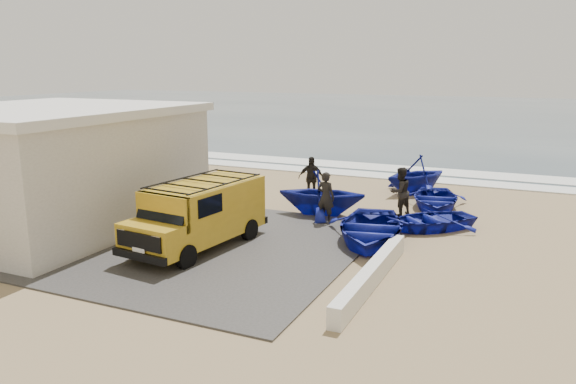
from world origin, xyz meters
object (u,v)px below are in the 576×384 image
(building, at_px, (48,166))
(parapet, at_px, (372,275))
(fisherman_back, at_px, (311,178))
(boat_near_right, at_px, (429,220))
(boat_far_left, at_px, (416,174))
(boat_mid_left, at_px, (322,193))
(fisherman_front, at_px, (326,197))
(boat_mid_right, at_px, (435,199))
(boat_near_left, at_px, (370,228))
(van, at_px, (200,212))
(fisherman_middle, at_px, (400,192))

(building, bearing_deg, parapet, -4.58)
(parapet, distance_m, fisherman_back, 10.07)
(building, bearing_deg, fisherman_back, 46.17)
(boat_near_right, height_order, boat_far_left, boat_far_left)
(boat_mid_left, relative_size, fisherman_front, 1.76)
(fisherman_front, bearing_deg, boat_mid_right, -123.21)
(building, xyz_separation_m, boat_near_left, (11.39, 2.63, -1.70))
(boat_near_right, height_order, boat_mid_left, boat_mid_left)
(van, bearing_deg, boat_mid_left, 75.29)
(fisherman_middle, height_order, fisherman_back, fisherman_middle)
(boat_far_left, height_order, fisherman_front, fisherman_front)
(parapet, bearing_deg, fisherman_back, 121.36)
(boat_near_left, height_order, boat_mid_right, boat_near_left)
(boat_mid_right, relative_size, fisherman_back, 2.02)
(boat_far_left, relative_size, fisherman_front, 1.77)
(van, bearing_deg, building, -175.01)
(parapet, xyz_separation_m, fisherman_front, (-3.32, 5.35, 0.68))
(parapet, height_order, boat_near_left, boat_near_left)
(building, bearing_deg, boat_mid_left, 30.98)
(fisherman_front, bearing_deg, fisherman_middle, -129.51)
(boat_near_left, relative_size, boat_far_left, 1.33)
(parapet, xyz_separation_m, boat_far_left, (-1.28, 11.64, 0.61))
(boat_near_right, xyz_separation_m, fisherman_back, (-5.63, 2.65, 0.59))
(boat_near_left, height_order, boat_far_left, boat_far_left)
(parapet, bearing_deg, boat_far_left, 96.29)
(van, bearing_deg, boat_near_left, 36.76)
(boat_mid_left, distance_m, fisherman_front, 1.00)
(building, height_order, boat_far_left, building)
(boat_mid_left, distance_m, boat_far_left, 6.00)
(boat_mid_right, bearing_deg, fisherman_back, 174.35)
(building, xyz_separation_m, boat_far_left, (11.22, 10.64, -1.28))
(boat_near_right, distance_m, boat_mid_left, 4.27)
(van, xyz_separation_m, fisherman_front, (2.59, 4.52, -0.21))
(boat_near_left, height_order, boat_near_right, boat_near_left)
(boat_near_right, xyz_separation_m, boat_mid_right, (-0.36, 3.19, 0.04))
(boat_near_right, height_order, boat_mid_right, boat_mid_right)
(fisherman_front, distance_m, fisherman_middle, 3.09)
(boat_near_right, distance_m, fisherman_middle, 2.15)
(boat_mid_left, height_order, boat_far_left, boat_far_left)
(building, height_order, fisherman_front, building)
(parapet, distance_m, van, 6.04)
(boat_mid_left, height_order, fisherman_back, fisherman_back)
(boat_mid_left, bearing_deg, fisherman_back, 19.51)
(boat_near_left, distance_m, fisherman_back, 6.45)
(van, xyz_separation_m, boat_near_right, (6.31, 5.10, -0.82))
(van, distance_m, fisherman_middle, 8.20)
(boat_near_right, distance_m, fisherman_back, 6.25)
(boat_mid_left, bearing_deg, boat_mid_right, -64.26)
(boat_near_left, xyz_separation_m, fisherman_back, (-4.12, 4.95, 0.48))
(van, distance_m, boat_near_right, 8.15)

